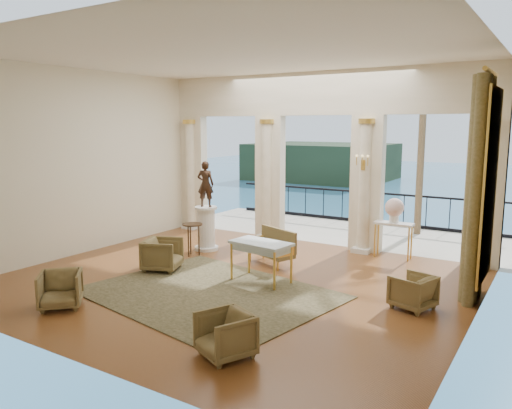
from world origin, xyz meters
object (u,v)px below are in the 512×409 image
Objects in this scene: game_table at (261,246)px; pedestal at (206,229)px; armchair_b at (225,333)px; settee at (274,247)px; armchair_d at (162,253)px; armchair_a at (60,288)px; statue at (205,184)px; armchair_c at (413,290)px; console_table at (394,229)px; side_table at (192,228)px.

pedestal is at bearing 156.63° from game_table.
armchair_b is 0.52× the size of settee.
armchair_d is 2.34m from game_table.
game_table is (2.21, 3.08, 0.39)m from armchair_a.
statue is (0.00, 0.00, 1.15)m from pedestal.
statue reaches higher than settee.
armchair_b is 0.62× the size of pedestal.
statue is at bearing 49.38° from armchair_a.
console_table reaches higher than armchair_c.
game_table is at bearing -119.10° from console_table.
armchair_d is at bearing 46.09° from armchair_a.
settee is at bearing 152.86° from statue.
pedestal is (-3.88, 4.60, 0.19)m from armchair_b.
console_table reaches higher than armchair_a.
statue reaches higher than pedestal.
pedestal is at bearing -13.65° from armchair_d.
pedestal reaches higher than game_table.
armchair_b is 0.60× the size of statue.
settee reaches higher than armchair_b.
pedestal is at bearing -86.26° from armchair_c.
pedestal is at bearing 154.92° from armchair_b.
armchair_d is at bearing -81.18° from pedestal.
armchair_c is 3.41m from console_table.
armchair_b is 6.02m from pedestal.
console_table is (3.92, 6.35, 0.36)m from armchair_a.
statue is (-3.88, 4.60, 1.35)m from armchair_b.
pedestal is (-0.30, 1.96, 0.15)m from armchair_d.
pedestal is (-2.57, 1.52, -0.21)m from game_table.
armchair_c is at bearing -106.22° from armchair_d.
armchair_d is at bearing -80.07° from side_table.
armchair_c is 0.50× the size of settee.
side_table is (-2.04, -0.42, 0.28)m from settee.
statue is at bearing -163.86° from settee.
console_table is at bearing 69.78° from game_table.
settee is at bearing -90.90° from armchair_c.
game_table is 1.41× the size of console_table.
console_table is at bearing -139.79° from armchair_c.
pedestal is 1.22× the size of console_table.
armchair_d is at bearing -113.97° from settee.
console_table is (4.27, 1.75, -0.98)m from statue.
armchair_b reaches higher than armchair_c.
side_table is (-3.81, 3.96, 0.33)m from armchair_b.
armchair_a is 3.53m from armchair_b.
armchair_b is 4.45m from armchair_d.
armchair_c is 0.51× the size of game_table.
armchair_c is 0.84× the size of side_table.
console_table is at bearing 64.34° from settee.
pedestal reaches higher than armchair_c.
console_table reaches higher than game_table.
game_table is at bearing -48.42° from settee.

